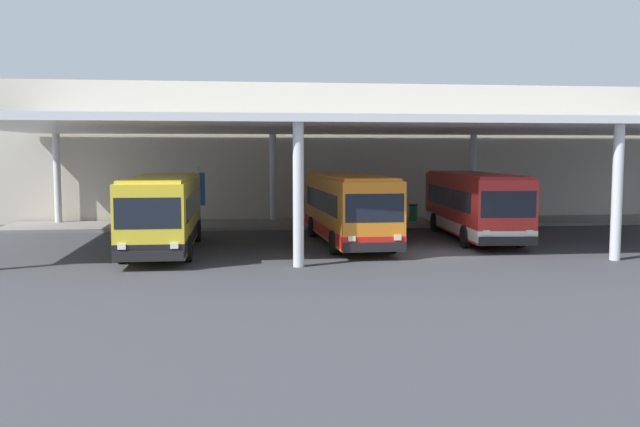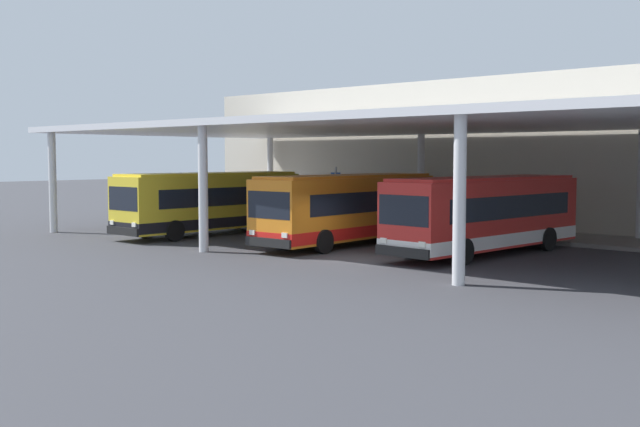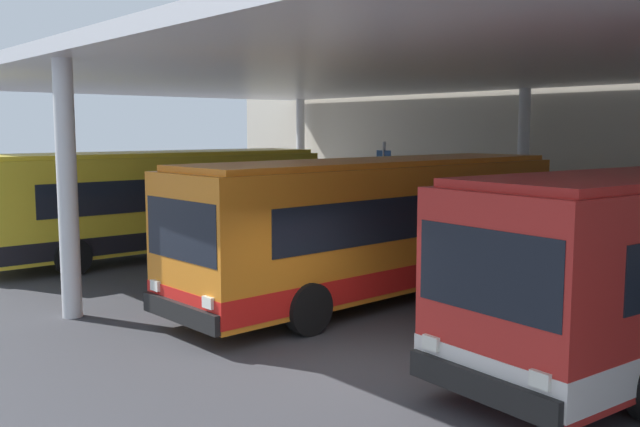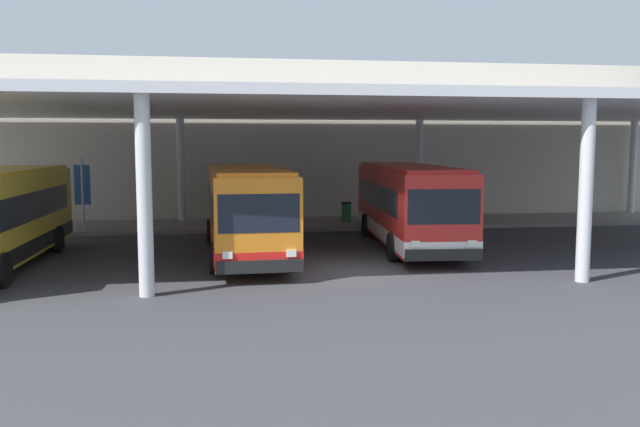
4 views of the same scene
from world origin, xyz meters
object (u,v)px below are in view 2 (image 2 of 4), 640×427
(bench_waiting, at_px, (472,221))
(trash_bin, at_px, (537,225))
(bus_nearest_bay, at_px, (211,202))
(bus_middle_bay, at_px, (485,214))
(bus_second_bay, at_px, (348,208))
(banner_sign, at_px, (336,191))

(bench_waiting, distance_m, trash_bin, 3.69)
(bus_nearest_bay, relative_size, bench_waiting, 5.86)
(bench_waiting, bearing_deg, bus_middle_bay, -56.16)
(bench_waiting, xyz_separation_m, trash_bin, (3.69, -0.19, 0.01))
(bus_middle_bay, height_order, trash_bin, bus_middle_bay)
(bus_second_bay, bearing_deg, trash_bin, 56.98)
(bus_middle_bay, distance_m, banner_sign, 14.83)
(bus_second_bay, bearing_deg, bench_waiting, 79.37)
(bus_second_bay, height_order, trash_bin, bus_second_bay)
(trash_bin, distance_m, banner_sign, 12.41)
(bus_middle_bay, bearing_deg, trash_bin, 99.06)
(bus_second_bay, bearing_deg, bus_nearest_bay, -171.32)
(banner_sign, bearing_deg, trash_bin, 3.17)
(bus_nearest_bay, bearing_deg, banner_sign, 83.15)
(bench_waiting, bearing_deg, bus_nearest_bay, -135.54)
(trash_bin, height_order, banner_sign, banner_sign)
(bus_nearest_bay, xyz_separation_m, bus_second_bay, (8.12, 1.24, 0.00))
(bus_middle_bay, bearing_deg, banner_sign, 154.95)
(bus_second_bay, xyz_separation_m, bus_middle_bay, (6.35, 1.09, 0.00))
(bus_nearest_bay, relative_size, trash_bin, 10.76)
(banner_sign, bearing_deg, bus_second_bay, -46.12)
(bus_nearest_bay, relative_size, bus_middle_bay, 0.99)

